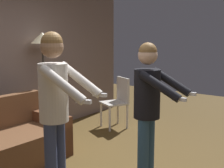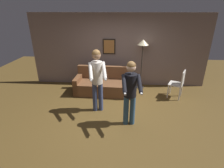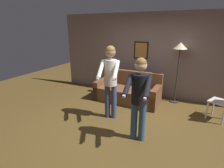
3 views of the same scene
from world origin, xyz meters
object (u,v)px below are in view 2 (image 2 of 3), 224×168
person_standing_left (97,75)px  dining_chair_distant (179,83)px  torchiere_lamp (143,47)px  couch (103,85)px  person_standing_right (130,89)px

person_standing_left → dining_chair_distant: person_standing_left is taller
torchiere_lamp → couch: bearing=-158.4°
couch → person_standing_left: 1.42m
couch → person_standing_left: bearing=-90.9°
person_standing_right → dining_chair_distant: person_standing_right is taller
person_standing_right → couch: bearing=115.6°
torchiere_lamp → dining_chair_distant: (1.15, -0.72, -0.98)m
couch → person_standing_right: 2.09m
person_standing_right → dining_chair_distant: 2.29m
torchiere_lamp → dining_chair_distant: 1.67m
couch → person_standing_right: size_ratio=1.17×
person_standing_left → dining_chair_distant: size_ratio=1.90×
person_standing_left → person_standing_right: bearing=-34.3°
couch → dining_chair_distant: bearing=-4.7°
dining_chair_distant → torchiere_lamp: bearing=147.7°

